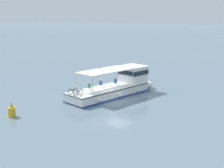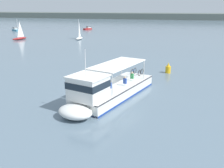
% 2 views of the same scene
% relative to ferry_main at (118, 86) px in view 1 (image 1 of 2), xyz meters
% --- Properties ---
extents(ground_plane, '(400.00, 400.00, 0.00)m').
position_rel_ferry_main_xyz_m(ground_plane, '(-1.67, 2.97, -1.02)').
color(ground_plane, slate).
extents(ferry_main, '(6.40, 13.07, 5.32)m').
position_rel_ferry_main_xyz_m(ferry_main, '(0.00, 0.00, 0.00)').
color(ferry_main, white).
rests_on(ferry_main, ground).
extents(channel_buoy, '(0.70, 0.70, 1.40)m').
position_rel_ferry_main_xyz_m(channel_buoy, '(4.85, 12.41, -0.45)').
color(channel_buoy, gold).
rests_on(channel_buoy, ground).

